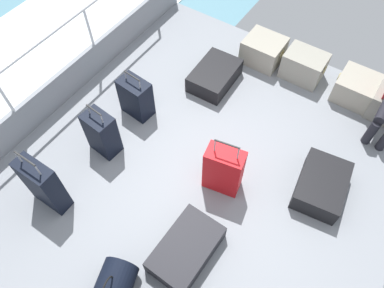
{
  "coord_description": "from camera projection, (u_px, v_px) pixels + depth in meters",
  "views": [
    {
      "loc": [
        1.08,
        -1.79,
        3.78
      ],
      "look_at": [
        -0.23,
        0.19,
        0.25
      ],
      "focal_mm": 34.05,
      "sensor_mm": 36.0,
      "label": 1
    }
  ],
  "objects": [
    {
      "name": "suitcase_7",
      "position": [
        215.0,
        76.0,
        5.05
      ],
      "size": [
        0.53,
        0.76,
        0.25
      ],
      "color": "black",
      "rests_on": "ground_plane"
    },
    {
      "name": "ground_plane",
      "position": [
        200.0,
        177.0,
        4.33
      ],
      "size": [
        4.4,
        5.2,
        0.06
      ],
      "primitive_type": "cube",
      "color": "gray"
    },
    {
      "name": "cargo_crate_0",
      "position": [
        263.0,
        50.0,
        5.25
      ],
      "size": [
        0.58,
        0.49,
        0.36
      ],
      "color": "#9E9989",
      "rests_on": "ground_plane"
    },
    {
      "name": "suitcase_6",
      "position": [
        44.0,
        185.0,
        3.84
      ],
      "size": [
        0.44,
        0.2,
        0.89
      ],
      "color": "black",
      "rests_on": "ground_plane"
    },
    {
      "name": "sea_wake",
      "position": [
        7.0,
        75.0,
        5.7
      ],
      "size": [
        12.0,
        12.0,
        0.01
      ],
      "color": "#598C9E",
      "rests_on": "ground_plane"
    },
    {
      "name": "gunwale_port",
      "position": [
        62.0,
        87.0,
        4.79
      ],
      "size": [
        0.06,
        5.2,
        0.45
      ],
      "primitive_type": "cube",
      "color": "gray",
      "rests_on": "ground_plane"
    },
    {
      "name": "railing_port",
      "position": [
        48.0,
        55.0,
        4.33
      ],
      "size": [
        0.04,
        4.2,
        1.02
      ],
      "color": "silver",
      "rests_on": "ground_plane"
    },
    {
      "name": "suitcase_4",
      "position": [
        186.0,
        249.0,
        3.7
      ],
      "size": [
        0.5,
        0.8,
        0.23
      ],
      "color": "black",
      "rests_on": "ground_plane"
    },
    {
      "name": "cargo_crate_2",
      "position": [
        359.0,
        89.0,
        4.84
      ],
      "size": [
        0.63,
        0.5,
        0.34
      ],
      "color": "#9E9989",
      "rests_on": "ground_plane"
    },
    {
      "name": "suitcase_3",
      "position": [
        223.0,
        170.0,
        3.97
      ],
      "size": [
        0.45,
        0.3,
        0.84
      ],
      "color": "red",
      "rests_on": "ground_plane"
    },
    {
      "name": "cargo_crate_1",
      "position": [
        304.0,
        66.0,
        5.06
      ],
      "size": [
        0.59,
        0.41,
        0.39
      ],
      "color": "gray",
      "rests_on": "ground_plane"
    },
    {
      "name": "suitcase_0",
      "position": [
        102.0,
        133.0,
        4.28
      ],
      "size": [
        0.37,
        0.28,
        0.74
      ],
      "color": "black",
      "rests_on": "ground_plane"
    },
    {
      "name": "suitcase_5",
      "position": [
        136.0,
        98.0,
        4.63
      ],
      "size": [
        0.42,
        0.29,
        0.67
      ],
      "color": "black",
      "rests_on": "ground_plane"
    },
    {
      "name": "suitcase_1",
      "position": [
        321.0,
        185.0,
        4.09
      ],
      "size": [
        0.59,
        0.77,
        0.27
      ],
      "color": "black",
      "rests_on": "ground_plane"
    }
  ]
}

